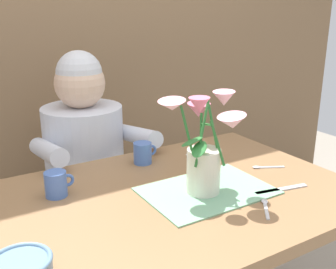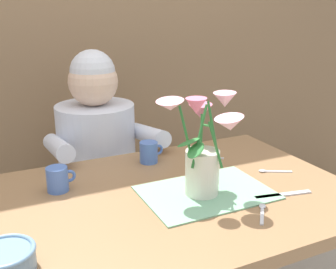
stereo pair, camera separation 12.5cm
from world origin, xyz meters
name	(u,v)px [view 1 (the left image)]	position (x,y,z in m)	size (l,w,h in m)	color
wood_panel_backdrop	(56,18)	(0.00, 1.05, 1.25)	(4.00, 0.10, 2.50)	brown
dining_table	(168,222)	(0.00, 0.00, 0.64)	(1.20, 0.80, 0.74)	olive
seated_person	(87,181)	(-0.05, 0.62, 0.56)	(0.45, 0.47, 1.14)	#4C4C56
striped_placemat	(207,191)	(0.12, -0.04, 0.74)	(0.40, 0.28, 0.01)	#7AB289
flower_vase	(205,145)	(0.11, -0.04, 0.90)	(0.27, 0.26, 0.32)	silver
ceramic_bowl	(21,269)	(-0.48, -0.19, 0.77)	(0.14, 0.14, 0.06)	#6689A8
dinner_knife	(281,189)	(0.33, -0.16, 0.74)	(0.19, 0.02, 0.01)	silver
ceramic_mug	(143,153)	(0.06, 0.28, 0.78)	(0.09, 0.07, 0.08)	#476BB7
coffee_cup	(56,184)	(-0.30, 0.18, 0.78)	(0.09, 0.07, 0.08)	#476BB7
spoon_0	(196,155)	(0.27, 0.23, 0.74)	(0.10, 0.09, 0.01)	silver
spoon_1	(265,206)	(0.21, -0.21, 0.74)	(0.09, 0.10, 0.01)	silver
spoon_2	(263,167)	(0.41, 0.01, 0.74)	(0.11, 0.07, 0.01)	silver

